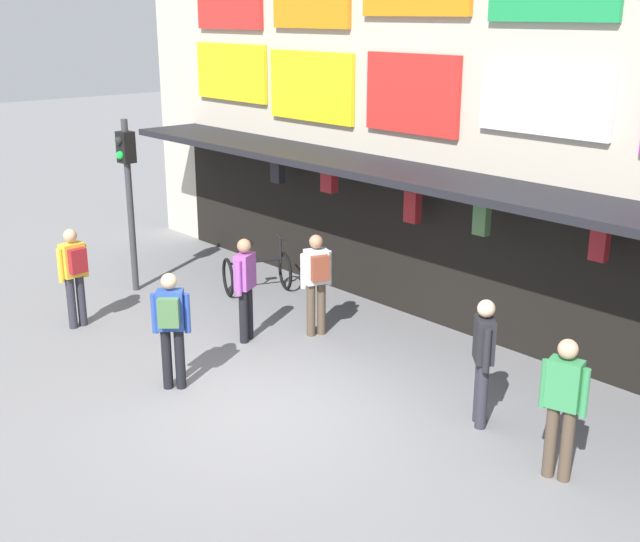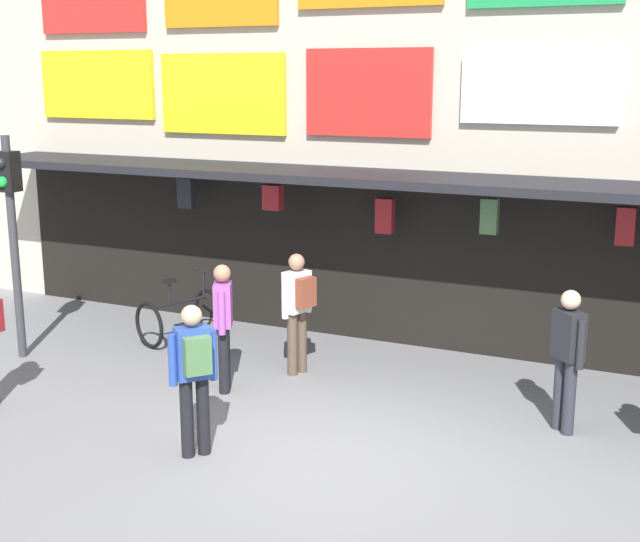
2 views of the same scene
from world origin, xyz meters
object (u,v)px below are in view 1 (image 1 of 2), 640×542
pedestrian_in_yellow (74,271)px  pedestrian_in_purple (245,284)px  traffic_light_near (128,178)px  pedestrian_in_blue (563,402)px  bicycle_parked (257,272)px  pedestrian_in_black (317,278)px  pedestrian_in_red (171,323)px  pedestrian_in_green (483,356)px

pedestrian_in_yellow → pedestrian_in_purple: bearing=36.5°
traffic_light_near → pedestrian_in_blue: bearing=1.4°
bicycle_parked → pedestrian_in_black: pedestrian_in_black is taller
pedestrian_in_yellow → pedestrian_in_blue: same height
bicycle_parked → pedestrian_in_red: bearing=-53.8°
pedestrian_in_green → pedestrian_in_black: size_ratio=1.00×
pedestrian_in_yellow → pedestrian_in_blue: size_ratio=1.00×
pedestrian_in_green → pedestrian_in_yellow: same height
traffic_light_near → pedestrian_in_blue: (8.95, 0.22, -1.19)m
pedestrian_in_black → pedestrian_in_red: same height
bicycle_parked → pedestrian_in_yellow: 3.39m
pedestrian_in_blue → traffic_light_near: bearing=-178.6°
traffic_light_near → pedestrian_in_green: size_ratio=1.90×
bicycle_parked → pedestrian_in_yellow: pedestrian_in_yellow is taller
pedestrian_in_red → traffic_light_near: bearing=157.1°
traffic_light_near → pedestrian_in_yellow: traffic_light_near is taller
pedestrian_in_green → pedestrian_in_purple: size_ratio=1.00×
pedestrian_in_yellow → pedestrian_in_purple: size_ratio=1.00×
traffic_light_near → pedestrian_in_black: bearing=14.7°
pedestrian_in_black → bicycle_parked: bearing=166.0°
bicycle_parked → pedestrian_in_blue: size_ratio=0.80×
pedestrian_in_blue → pedestrian_in_red: (-4.83, -1.96, 0.04)m
bicycle_parked → pedestrian_in_green: 6.05m
bicycle_parked → pedestrian_in_green: bearing=-9.9°
pedestrian_in_green → pedestrian_in_black: bearing=172.8°
pedestrian_in_red → pedestrian_in_purple: size_ratio=1.00×
pedestrian_in_black → pedestrian_in_purple: bearing=-120.8°
pedestrian_in_yellow → pedestrian_in_red: 3.07m
bicycle_parked → pedestrian_in_black: (2.31, -0.58, 0.59)m
pedestrian_in_black → pedestrian_in_yellow: same height
traffic_light_near → bicycle_parked: size_ratio=2.38×
pedestrian_in_purple → pedestrian_in_black: bearing=59.2°
traffic_light_near → pedestrian_in_yellow: 2.28m
traffic_light_near → pedestrian_in_blue: size_ratio=1.90×
pedestrian_in_black → pedestrian_in_purple: (-0.58, -0.98, -0.04)m
pedestrian_in_black → pedestrian_in_yellow: (-2.92, -2.71, 0.00)m
traffic_light_near → pedestrian_in_green: bearing=4.4°
pedestrian_in_red → pedestrian_in_blue: bearing=22.1°
pedestrian_in_black → pedestrian_in_purple: size_ratio=1.00×
pedestrian_in_green → traffic_light_near: bearing=-175.6°
traffic_light_near → pedestrian_in_red: bearing=-22.9°
pedestrian_in_green → pedestrian_in_black: same height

